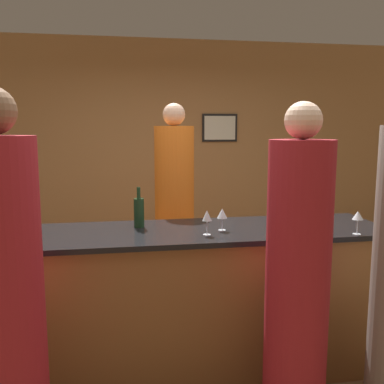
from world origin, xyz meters
name	(u,v)px	position (x,y,z in m)	size (l,w,h in m)	color
ground_plane	(198,368)	(0.00, 0.00, 0.00)	(14.00, 14.00, 0.00)	brown
back_wall	(163,156)	(0.00, 2.40, 1.40)	(8.00, 0.08, 2.80)	#A37547
bar_counter	(198,300)	(0.00, 0.00, 0.52)	(2.68, 0.74, 1.04)	brown
bartender	(175,223)	(-0.07, 0.79, 0.91)	(0.34, 0.34, 1.95)	orange
guest_0	(297,285)	(0.43, -0.71, 0.87)	(0.36, 0.36, 1.88)	maroon
guest_1	(4,302)	(-1.10, -0.74, 0.90)	(0.38, 0.38, 1.93)	maroon
wine_bottle_0	(139,212)	(-0.40, 0.14, 1.15)	(0.07, 0.07, 0.29)	#19381E
wine_glass_0	(207,217)	(0.03, -0.17, 1.17)	(0.06, 0.06, 0.17)	silver
wine_glass_1	(222,214)	(0.16, -0.06, 1.16)	(0.07, 0.07, 0.15)	silver
wine_glass_2	(358,216)	(1.01, -0.32, 1.17)	(0.07, 0.07, 0.16)	silver
wine_glass_3	(323,214)	(0.81, -0.23, 1.17)	(0.08, 0.08, 0.16)	silver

